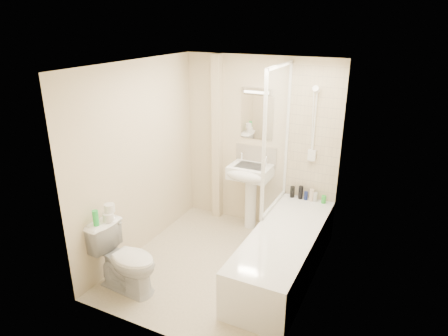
% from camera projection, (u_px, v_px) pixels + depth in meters
% --- Properties ---
extents(floor, '(2.50, 2.50, 0.00)m').
position_uv_depth(floor, '(219.00, 266.00, 4.88)').
color(floor, beige).
rests_on(floor, ground).
extents(wall_back, '(2.20, 0.02, 2.40)m').
position_uv_depth(wall_back, '(259.00, 145.00, 5.51)').
color(wall_back, beige).
rests_on(wall_back, ground).
extents(wall_left, '(0.02, 2.50, 2.40)m').
position_uv_depth(wall_left, '(139.00, 160.00, 4.91)').
color(wall_left, beige).
rests_on(wall_left, ground).
extents(wall_right, '(0.02, 2.50, 2.40)m').
position_uv_depth(wall_right, '(316.00, 192.00, 4.01)').
color(wall_right, beige).
rests_on(wall_right, ground).
extents(ceiling, '(2.20, 2.50, 0.02)m').
position_uv_depth(ceiling, '(218.00, 64.00, 4.03)').
color(ceiling, white).
rests_on(ceiling, wall_back).
extents(tile_back, '(0.70, 0.01, 1.75)m').
position_uv_depth(tile_back, '(314.00, 136.00, 5.11)').
color(tile_back, beige).
rests_on(tile_back, wall_back).
extents(tile_right, '(0.01, 2.10, 1.75)m').
position_uv_depth(tile_right, '(321.00, 165.00, 4.10)').
color(tile_right, beige).
rests_on(tile_right, wall_right).
extents(pipe_boxing, '(0.12, 0.12, 2.40)m').
position_uv_depth(pipe_boxing, '(217.00, 140.00, 5.71)').
color(pipe_boxing, beige).
rests_on(pipe_boxing, ground).
extents(splashback, '(0.60, 0.02, 0.30)m').
position_uv_depth(splashback, '(256.00, 156.00, 5.58)').
color(splashback, beige).
rests_on(splashback, wall_back).
extents(mirror, '(0.46, 0.01, 0.60)m').
position_uv_depth(mirror, '(257.00, 118.00, 5.38)').
color(mirror, white).
rests_on(mirror, wall_back).
extents(strip_light, '(0.42, 0.07, 0.07)m').
position_uv_depth(strip_light, '(257.00, 90.00, 5.23)').
color(strip_light, silver).
rests_on(strip_light, wall_back).
extents(bathtub, '(0.70, 2.10, 0.55)m').
position_uv_depth(bathtub, '(284.00, 252.00, 4.64)').
color(bathtub, white).
rests_on(bathtub, ground).
extents(shower_screen, '(0.04, 0.92, 1.80)m').
position_uv_depth(shower_screen, '(277.00, 139.00, 4.88)').
color(shower_screen, white).
rests_on(shower_screen, bathtub).
extents(shower_fixture, '(0.10, 0.16, 0.99)m').
position_uv_depth(shower_fixture, '(314.00, 127.00, 5.03)').
color(shower_fixture, white).
rests_on(shower_fixture, wall_back).
extents(pedestal_sink, '(0.56, 0.50, 1.08)m').
position_uv_depth(pedestal_sink, '(249.00, 179.00, 5.48)').
color(pedestal_sink, white).
rests_on(pedestal_sink, ground).
extents(bottle_black_a, '(0.06, 0.06, 0.15)m').
position_uv_depth(bottle_black_a, '(292.00, 192.00, 5.42)').
color(bottle_black_a, black).
rests_on(bottle_black_a, bathtub).
extents(bottle_black_b, '(0.06, 0.06, 0.18)m').
position_uv_depth(bottle_black_b, '(301.00, 192.00, 5.36)').
color(bottle_black_b, black).
rests_on(bottle_black_b, bathtub).
extents(bottle_blue, '(0.05, 0.05, 0.12)m').
position_uv_depth(bottle_blue, '(306.00, 196.00, 5.34)').
color(bottle_blue, navy).
rests_on(bottle_blue, bathtub).
extents(bottle_cream, '(0.06, 0.06, 0.16)m').
position_uv_depth(bottle_cream, '(312.00, 195.00, 5.31)').
color(bottle_cream, beige).
rests_on(bottle_cream, bathtub).
extents(bottle_white_b, '(0.05, 0.05, 0.13)m').
position_uv_depth(bottle_white_b, '(315.00, 197.00, 5.29)').
color(bottle_white_b, silver).
rests_on(bottle_white_b, bathtub).
extents(bottle_green, '(0.06, 0.06, 0.10)m').
position_uv_depth(bottle_green, '(324.00, 199.00, 5.25)').
color(bottle_green, green).
rests_on(bottle_green, bathtub).
extents(toilet, '(0.53, 0.81, 0.77)m').
position_uv_depth(toilet, '(126.00, 259.00, 4.35)').
color(toilet, white).
rests_on(toilet, ground).
extents(toilet_roll_lower, '(0.12, 0.12, 0.09)m').
position_uv_depth(toilet_roll_lower, '(108.00, 217.00, 4.34)').
color(toilet_roll_lower, white).
rests_on(toilet_roll_lower, toilet).
extents(toilet_roll_upper, '(0.11, 0.11, 0.09)m').
position_uv_depth(toilet_roll_upper, '(109.00, 208.00, 4.34)').
color(toilet_roll_upper, white).
rests_on(toilet_roll_upper, toilet_roll_lower).
extents(green_bottle, '(0.06, 0.06, 0.17)m').
position_uv_depth(green_bottle, '(96.00, 218.00, 4.22)').
color(green_bottle, green).
rests_on(green_bottle, toilet).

